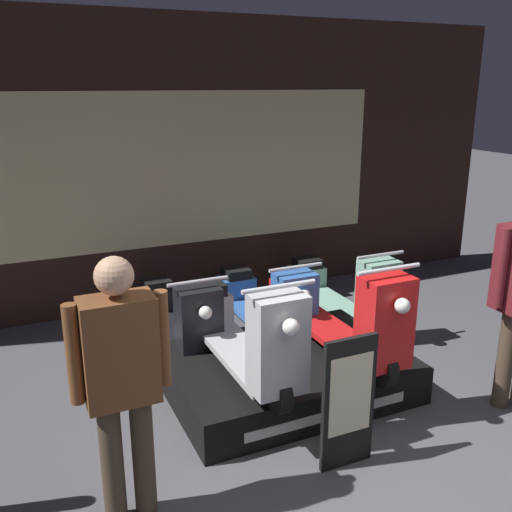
{
  "coord_description": "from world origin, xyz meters",
  "views": [
    {
      "loc": [
        -1.96,
        -2.28,
        2.48
      ],
      "look_at": [
        0.01,
        2.09,
        1.02
      ],
      "focal_mm": 40.0,
      "sensor_mm": 36.0,
      "label": 1
    }
  ],
  "objects_px": {
    "scooter_display_left": "(243,332)",
    "scooter_backrow_0": "(179,319)",
    "person_left_browsing": "(121,374)",
    "scooter_display_right": "(339,314)",
    "price_sign_board": "(348,402)",
    "scooter_backrow_1": "(266,304)",
    "scooter_backrow_2": "(344,291)"
  },
  "relations": [
    {
      "from": "scooter_display_left",
      "to": "scooter_backrow_0",
      "type": "xyz_separation_m",
      "value": [
        -0.17,
        1.16,
        -0.31
      ]
    },
    {
      "from": "person_left_browsing",
      "to": "scooter_display_right",
      "type": "bearing_deg",
      "value": 22.81
    },
    {
      "from": "price_sign_board",
      "to": "scooter_backrow_1",
      "type": "bearing_deg",
      "value": 79.23
    },
    {
      "from": "person_left_browsing",
      "to": "scooter_display_left",
      "type": "bearing_deg",
      "value": 37.23
    },
    {
      "from": "price_sign_board",
      "to": "scooter_backrow_0",
      "type": "bearing_deg",
      "value": 103.85
    },
    {
      "from": "scooter_display_left",
      "to": "price_sign_board",
      "type": "distance_m",
      "value": 1.02
    },
    {
      "from": "scooter_backrow_2",
      "to": "person_left_browsing",
      "type": "height_order",
      "value": "person_left_browsing"
    },
    {
      "from": "scooter_backrow_0",
      "to": "person_left_browsing",
      "type": "relative_size",
      "value": 1.11
    },
    {
      "from": "scooter_display_right",
      "to": "scooter_backrow_1",
      "type": "bearing_deg",
      "value": 95.63
    },
    {
      "from": "scooter_display_right",
      "to": "person_left_browsing",
      "type": "distance_m",
      "value": 2.12
    },
    {
      "from": "scooter_backrow_0",
      "to": "scooter_backrow_2",
      "type": "relative_size",
      "value": 1.0
    },
    {
      "from": "scooter_display_right",
      "to": "scooter_backrow_0",
      "type": "height_order",
      "value": "scooter_display_right"
    },
    {
      "from": "price_sign_board",
      "to": "scooter_backrow_2",
      "type": "bearing_deg",
      "value": 57.91
    },
    {
      "from": "scooter_backrow_2",
      "to": "price_sign_board",
      "type": "bearing_deg",
      "value": -122.09
    },
    {
      "from": "person_left_browsing",
      "to": "price_sign_board",
      "type": "bearing_deg",
      "value": -4.86
    },
    {
      "from": "scooter_backrow_1",
      "to": "price_sign_board",
      "type": "xyz_separation_m",
      "value": [
        -0.4,
        -2.1,
        0.14
      ]
    },
    {
      "from": "scooter_display_left",
      "to": "scooter_display_right",
      "type": "xyz_separation_m",
      "value": [
        0.87,
        0.0,
        0.0
      ]
    },
    {
      "from": "scooter_display_right",
      "to": "scooter_backrow_2",
      "type": "relative_size",
      "value": 1.0
    },
    {
      "from": "scooter_display_right",
      "to": "scooter_backrow_0",
      "type": "relative_size",
      "value": 1.0
    },
    {
      "from": "scooter_backrow_1",
      "to": "scooter_backrow_2",
      "type": "xyz_separation_m",
      "value": [
        0.92,
        0.0,
        0.0
      ]
    },
    {
      "from": "scooter_display_right",
      "to": "person_left_browsing",
      "type": "xyz_separation_m",
      "value": [
        -1.94,
        -0.81,
        0.29
      ]
    },
    {
      "from": "scooter_display_left",
      "to": "scooter_backrow_1",
      "type": "distance_m",
      "value": 1.42
    },
    {
      "from": "person_left_browsing",
      "to": "scooter_backrow_0",
      "type": "bearing_deg",
      "value": 65.34
    },
    {
      "from": "scooter_display_right",
      "to": "scooter_backrow_1",
      "type": "distance_m",
      "value": 1.21
    },
    {
      "from": "price_sign_board",
      "to": "scooter_display_right",
      "type": "bearing_deg",
      "value": 61.25
    },
    {
      "from": "scooter_backrow_1",
      "to": "scooter_backrow_0",
      "type": "bearing_deg",
      "value": 180.0
    },
    {
      "from": "scooter_display_left",
      "to": "scooter_backrow_0",
      "type": "relative_size",
      "value": 1.0
    },
    {
      "from": "scooter_display_left",
      "to": "scooter_display_right",
      "type": "bearing_deg",
      "value": 0.0
    },
    {
      "from": "scooter_backrow_0",
      "to": "price_sign_board",
      "type": "xyz_separation_m",
      "value": [
        0.52,
        -2.1,
        0.14
      ]
    },
    {
      "from": "scooter_backrow_0",
      "to": "scooter_backrow_1",
      "type": "distance_m",
      "value": 0.92
    },
    {
      "from": "scooter_backrow_2",
      "to": "scooter_display_right",
      "type": "bearing_deg",
      "value": -124.61
    },
    {
      "from": "scooter_backrow_0",
      "to": "person_left_browsing",
      "type": "height_order",
      "value": "person_left_browsing"
    }
  ]
}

